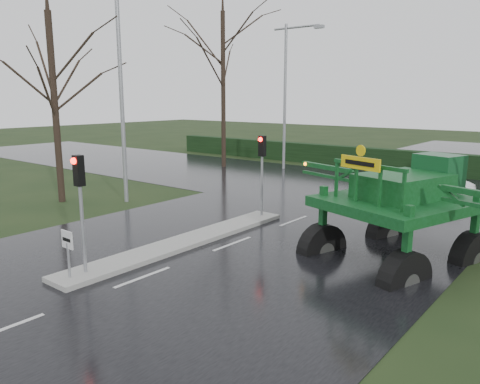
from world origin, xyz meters
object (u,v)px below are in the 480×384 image
Objects in this scene: crop_sprayer at (329,186)px; street_light_left_far at (289,84)px; traffic_signal_mid at (262,158)px; white_sedan at (427,197)px; traffic_signal_near at (80,189)px; keep_left_sign at (68,246)px; street_light_left_near at (125,77)px.

street_light_left_far is at bearing 145.08° from crop_sprayer.
crop_sprayer is at bearing -52.56° from street_light_left_far.
white_sedan is (4.06, 9.01, -2.59)m from traffic_signal_mid.
street_light_left_far is at bearing 80.26° from white_sedan.
traffic_signal_mid is at bearing -61.14° from street_light_left_far.
traffic_signal_mid is 14.68m from street_light_left_far.
crop_sprayer is at bearing -171.57° from white_sedan.
crop_sprayer reaches higher than traffic_signal_near.
white_sedan is at bearing 76.94° from traffic_signal_near.
keep_left_sign is 0.38× the size of traffic_signal_near.
traffic_signal_near is at bearing -45.47° from street_light_left_near.
white_sedan is (4.06, 17.51, -2.59)m from traffic_signal_near.
traffic_signal_near is 8.50m from traffic_signal_mid.
crop_sprayer reaches higher than keep_left_sign.
keep_left_sign is 0.31× the size of white_sedan.
keep_left_sign is 0.14× the size of street_light_left_far.
street_light_left_far reaches higher than traffic_signal_mid.
crop_sprayer is (11.04, -0.43, -3.80)m from street_light_left_near.
street_light_left_near is at bearing 141.76° from white_sedan.
street_light_left_near is at bearing 134.53° from traffic_signal_near.
keep_left_sign is 11.32m from street_light_left_near.
street_light_left_far is at bearing 90.00° from street_light_left_near.
street_light_left_near and street_light_left_far have the same top height.
traffic_signal_mid is at bearing 90.00° from traffic_signal_near.
keep_left_sign is 8.28m from crop_sprayer.
street_light_left_near reaches higher than white_sedan.
street_light_left_near reaches higher than keep_left_sign.
traffic_signal_near and traffic_signal_mid have the same top height.
traffic_signal_near is 0.44× the size of crop_sprayer.
keep_left_sign is at bearing -102.74° from crop_sprayer.
crop_sprayer is at bearing -24.80° from traffic_signal_mid.
traffic_signal_near is (0.00, 0.49, 1.53)m from keep_left_sign.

